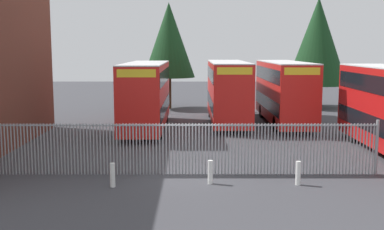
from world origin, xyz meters
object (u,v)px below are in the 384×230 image
bollard_center_front (212,172)px  bollard_near_right (300,173)px  double_decker_bus_behind_fence_left (148,93)px  bollard_near_left (114,175)px  double_decker_bus_far_back (229,90)px  double_decker_bus_behind_fence_right (285,90)px

bollard_center_front → bollard_near_right: (3.44, -0.16, 0.00)m
double_decker_bus_behind_fence_left → bollard_near_left: bearing=-90.3°
double_decker_bus_far_back → bollard_near_right: size_ratio=11.38×
bollard_near_left → bollard_near_right: same height
double_decker_bus_far_back → bollard_center_front: size_ratio=11.38×
double_decker_bus_far_back → bollard_near_left: bearing=-109.4°
bollard_near_left → bollard_center_front: same height
double_decker_bus_behind_fence_left → bollard_near_left: (-0.06, -13.26, -1.95)m
double_decker_bus_far_back → bollard_center_front: double_decker_bus_far_back is taller
double_decker_bus_behind_fence_left → double_decker_bus_far_back: bearing=26.6°
double_decker_bus_behind_fence_right → double_decker_bus_behind_fence_left: bearing=-165.6°
bollard_near_right → bollard_near_left: bearing=-177.8°
double_decker_bus_behind_fence_left → bollard_center_front: bearing=-73.7°
double_decker_bus_behind_fence_right → bollard_near_left: bearing=-121.5°
double_decker_bus_behind_fence_left → bollard_near_left: double_decker_bus_behind_fence_left is taller
double_decker_bus_behind_fence_left → bollard_near_right: bearing=-61.0°
bollard_center_front → bollard_near_right: bearing=-2.7°
double_decker_bus_behind_fence_left → double_decker_bus_behind_fence_right: size_ratio=1.00×
bollard_near_left → bollard_center_front: 3.83m
double_decker_bus_far_back → double_decker_bus_behind_fence_right: bearing=-4.9°
double_decker_bus_behind_fence_left → double_decker_bus_behind_fence_right: same height
double_decker_bus_behind_fence_right → bollard_center_front: 16.45m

